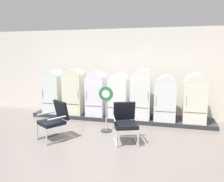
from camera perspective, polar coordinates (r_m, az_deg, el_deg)
The scene contains 13 objects.
ground at distance 5.04m, azimuth -5.97°, elevation -16.96°, with size 12.00×10.00×0.05m, color slate.
back_wall at distance 8.07m, azimuth 3.00°, elevation 4.77°, with size 11.76×0.12×3.09m.
display_plinth at distance 7.73m, azimuth 1.94°, elevation -6.72°, with size 6.13×0.95×0.12m, color #2A2D31.
refrigerator_0 at distance 8.30m, azimuth -14.61°, elevation 0.25°, with size 0.62×0.70×1.52m.
refrigerator_1 at distance 7.93m, azimuth -9.57°, elevation 0.30°, with size 0.66×0.69×1.60m.
refrigerator_2 at distance 7.61m, azimuth -4.08°, elevation -0.30°, with size 0.61×0.62×1.51m.
refrigerator_3 at distance 7.42m, azimuth 1.73°, elevation -0.68°, with size 0.61×0.65×1.48m.
refrigerator_4 at distance 7.30m, azimuth 7.47°, elevation -0.22°, with size 0.61×0.70×1.64m.
refrigerator_5 at distance 7.24m, azimuth 13.43°, elevation -1.46°, with size 0.66×0.63×1.43m.
refrigerator_6 at distance 7.28m, azimuth 20.38°, elevation -1.35°, with size 0.67×0.66×1.51m.
armchair_left at distance 6.05m, azimuth -14.33°, elevation -6.79°, with size 0.84×0.87×1.00m.
armchair_right at distance 5.70m, azimuth 3.40°, elevation -7.50°, with size 0.77×0.83×1.00m.
sign_stand at distance 6.40m, azimuth -1.51°, elevation -5.20°, with size 0.41×0.32×1.31m.
Camera 1 is at (1.62, -4.22, 2.21)m, focal length 35.87 mm.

